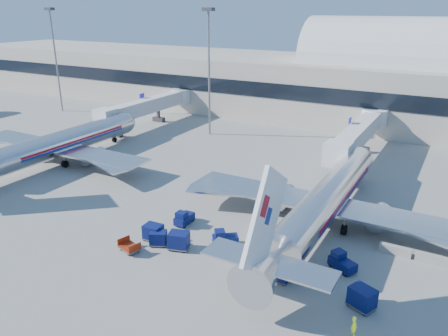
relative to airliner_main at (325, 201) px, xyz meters
The scene contains 20 objects.
ground 11.35m from the airliner_main, 155.75° to the right, with size 260.00×260.00×0.00m, color gray.
terminal 56.80m from the airliner_main, 114.64° to the left, with size 170.00×28.15×21.00m.
airliner_main is the anchor object (origin of this frame).
airliner_mid 42.00m from the airliner_main, behind, with size 32.00×37.26×12.07m.
jetbridge_near 26.43m from the airliner_main, 95.22° to the left, with size 4.40×27.50×6.25m.
jetbridge_mid 51.62m from the airliner_main, 149.36° to the left, with size 4.40×27.50×6.25m.
mast_far_west 75.44m from the airliner_main, 159.99° to the left, with size 2.00×1.20×22.60m.
mast_west 41.12m from the airliner_main, 139.64° to the left, with size 2.00×1.20×22.60m.
barrier_near 8.74m from the airliner_main, 17.39° to the right, with size 3.00×0.55×0.90m, color #9E9E96.
barrier_mid 11.84m from the airliner_main, 12.50° to the right, with size 3.00×0.55×0.90m, color #9E9E96.
tug_lead 11.93m from the airliner_main, 128.88° to the right, with size 2.81×2.58×1.67m.
tug_right 8.93m from the airliner_main, 61.48° to the right, with size 2.85×2.35×1.66m.
tug_left 15.54m from the airliner_main, 151.38° to the right, with size 1.30×2.55×1.65m.
cart_train_a 16.33m from the airliner_main, 132.36° to the right, with size 2.39×2.06×1.79m.
cart_train_b 18.19m from the airliner_main, 136.72° to the right, with size 2.12×1.92×1.52m.
cart_train_c 18.61m from the airliner_main, 140.28° to the right, with size 2.02×1.58×1.71m.
cart_solo_near 12.28m from the airliner_main, 90.28° to the right, with size 1.71×1.33×1.47m.
cart_solo_far 14.30m from the airliner_main, 60.28° to the right, with size 2.48×2.22×1.79m.
cart_open_red 21.12m from the airliner_main, 135.35° to the right, with size 2.40×1.98×0.56m.
ramp_worker 17.36m from the airliner_main, 65.25° to the right, with size 0.56×0.37×1.55m, color #BAEF19.
Camera 1 is at (21.64, -38.41, 22.64)m, focal length 35.00 mm.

